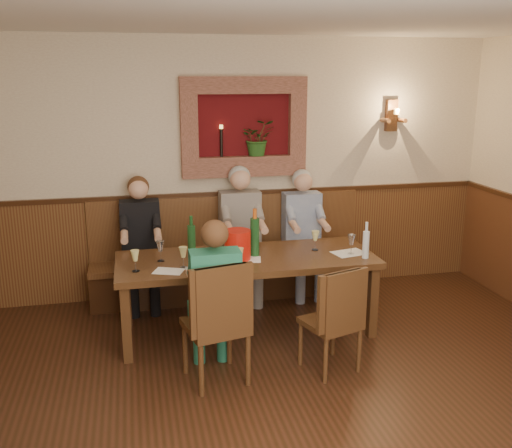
# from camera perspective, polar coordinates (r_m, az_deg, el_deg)

# --- Properties ---
(room_shell) EXTENTS (6.04, 6.04, 2.82)m
(room_shell) POSITION_cam_1_polar(r_m,az_deg,el_deg) (3.31, 5.44, 5.80)
(room_shell) COLOR #C9B498
(room_shell) RESTS_ON ground
(wainscoting) EXTENTS (6.02, 6.02, 1.15)m
(wainscoting) POSITION_cam_1_polar(r_m,az_deg,el_deg) (3.74, 4.94, -14.33)
(wainscoting) COLOR #502816
(wainscoting) RESTS_ON ground
(wall_niche) EXTENTS (1.36, 0.30, 1.06)m
(wall_niche) POSITION_cam_1_polar(r_m,az_deg,el_deg) (6.21, -0.82, 9.25)
(wall_niche) COLOR #4F0B0E
(wall_niche) RESTS_ON ground
(wall_sconce) EXTENTS (0.25, 0.20, 0.35)m
(wall_sconce) POSITION_cam_1_polar(r_m,az_deg,el_deg) (6.72, 13.44, 10.44)
(wall_sconce) COLOR #502816
(wall_sconce) RESTS_ON ground
(dining_table) EXTENTS (2.40, 0.90, 0.75)m
(dining_table) POSITION_cam_1_polar(r_m,az_deg,el_deg) (5.34, -0.93, -4.08)
(dining_table) COLOR #3B2111
(dining_table) RESTS_ON ground
(bench) EXTENTS (3.00, 0.45, 1.11)m
(bench) POSITION_cam_1_polar(r_m,az_deg,el_deg) (6.33, -2.63, -4.37)
(bench) COLOR #381E0F
(bench) RESTS_ON ground
(chair_near_left) EXTENTS (0.54, 0.54, 1.03)m
(chair_near_left) POSITION_cam_1_polar(r_m,az_deg,el_deg) (4.66, -3.95, -12.07)
(chair_near_left) COLOR #3B2111
(chair_near_left) RESTS_ON ground
(chair_near_right) EXTENTS (0.51, 0.51, 0.92)m
(chair_near_right) POSITION_cam_1_polar(r_m,az_deg,el_deg) (4.86, 7.53, -11.41)
(chair_near_right) COLOR #3B2111
(chair_near_right) RESTS_ON ground
(person_bench_left) EXTENTS (0.40, 0.50, 1.39)m
(person_bench_left) POSITION_cam_1_polar(r_m,az_deg,el_deg) (6.08, -11.34, -3.05)
(person_bench_left) COLOR black
(person_bench_left) RESTS_ON ground
(person_bench_mid) EXTENTS (0.44, 0.53, 1.46)m
(person_bench_mid) POSITION_cam_1_polar(r_m,az_deg,el_deg) (6.17, -1.45, -2.17)
(person_bench_mid) COLOR #625D59
(person_bench_mid) RESTS_ON ground
(person_bench_right) EXTENTS (0.41, 0.50, 1.40)m
(person_bench_right) POSITION_cam_1_polar(r_m,az_deg,el_deg) (6.34, 4.74, -2.02)
(person_bench_right) COLOR navy
(person_bench_right) RESTS_ON ground
(person_chair_front) EXTENTS (0.39, 0.47, 1.35)m
(person_chair_front) POSITION_cam_1_polar(r_m,az_deg,el_deg) (4.60, -4.18, -8.92)
(person_chair_front) COLOR #1A565C
(person_chair_front) RESTS_ON ground
(spittoon_bucket) EXTENTS (0.29, 0.29, 0.28)m
(spittoon_bucket) POSITION_cam_1_polar(r_m,az_deg,el_deg) (5.22, -1.86, -2.09)
(spittoon_bucket) COLOR red
(spittoon_bucket) RESTS_ON dining_table
(wine_bottle_green_a) EXTENTS (0.09, 0.09, 0.45)m
(wine_bottle_green_a) POSITION_cam_1_polar(r_m,az_deg,el_deg) (5.31, -0.12, -1.22)
(wine_bottle_green_a) COLOR #19471E
(wine_bottle_green_a) RESTS_ON dining_table
(wine_bottle_green_b) EXTENTS (0.09, 0.09, 0.40)m
(wine_bottle_green_b) POSITION_cam_1_polar(r_m,az_deg,el_deg) (5.29, -6.46, -1.66)
(wine_bottle_green_b) COLOR #19471E
(wine_bottle_green_b) RESTS_ON dining_table
(water_bottle) EXTENTS (0.08, 0.08, 0.34)m
(water_bottle) POSITION_cam_1_polar(r_m,az_deg,el_deg) (5.35, 10.93, -1.95)
(water_bottle) COLOR silver
(water_bottle) RESTS_ON dining_table
(tasting_sheet_a) EXTENTS (0.30, 0.26, 0.00)m
(tasting_sheet_a) POSITION_cam_1_polar(r_m,az_deg,el_deg) (5.00, -8.73, -4.68)
(tasting_sheet_a) COLOR white
(tasting_sheet_a) RESTS_ON dining_table
(tasting_sheet_b) EXTENTS (0.29, 0.24, 0.00)m
(tasting_sheet_b) POSITION_cam_1_polar(r_m,az_deg,el_deg) (5.25, -0.95, -3.57)
(tasting_sheet_b) COLOR white
(tasting_sheet_b) RESTS_ON dining_table
(tasting_sheet_c) EXTENTS (0.35, 0.28, 0.00)m
(tasting_sheet_c) POSITION_cam_1_polar(r_m,az_deg,el_deg) (5.51, 9.30, -2.87)
(tasting_sheet_c) COLOR white
(tasting_sheet_c) RESTS_ON dining_table
(tasting_sheet_d) EXTENTS (0.32, 0.23, 0.00)m
(tasting_sheet_d) POSITION_cam_1_polar(r_m,az_deg,el_deg) (4.99, -5.14, -4.59)
(tasting_sheet_d) COLOR white
(tasting_sheet_d) RESTS_ON dining_table
(wine_glass_0) EXTENTS (0.08, 0.08, 0.19)m
(wine_glass_0) POSITION_cam_1_polar(r_m,az_deg,el_deg) (5.25, -9.52, -2.69)
(wine_glass_0) COLOR white
(wine_glass_0) RESTS_ON dining_table
(wine_glass_1) EXTENTS (0.08, 0.08, 0.19)m
(wine_glass_1) POSITION_cam_1_polar(r_m,az_deg,el_deg) (5.17, -1.93, -2.75)
(wine_glass_1) COLOR #D7D281
(wine_glass_1) RESTS_ON dining_table
(wine_glass_2) EXTENTS (0.08, 0.08, 0.19)m
(wine_glass_2) POSITION_cam_1_polar(r_m,az_deg,el_deg) (4.97, -1.67, -3.48)
(wine_glass_2) COLOR #D7D281
(wine_glass_2) RESTS_ON dining_table
(wine_glass_3) EXTENTS (0.08, 0.08, 0.19)m
(wine_glass_3) POSITION_cam_1_polar(r_m,az_deg,el_deg) (5.53, 5.94, -1.66)
(wine_glass_3) COLOR #D7D281
(wine_glass_3) RESTS_ON dining_table
(wine_glass_4) EXTENTS (0.08, 0.08, 0.19)m
(wine_glass_4) POSITION_cam_1_polar(r_m,az_deg,el_deg) (5.45, 0.00, -1.81)
(wine_glass_4) COLOR #D7D281
(wine_glass_4) RESTS_ON dining_table
(wine_glass_5) EXTENTS (0.08, 0.08, 0.19)m
(wine_glass_5) POSITION_cam_1_polar(r_m,az_deg,el_deg) (5.02, -11.98, -3.63)
(wine_glass_5) COLOR #D7D281
(wine_glass_5) RESTS_ON dining_table
(wine_glass_6) EXTENTS (0.08, 0.08, 0.19)m
(wine_glass_6) POSITION_cam_1_polar(r_m,az_deg,el_deg) (5.04, -7.28, -3.33)
(wine_glass_6) COLOR #D7D281
(wine_glass_6) RESTS_ON dining_table
(wine_glass_7) EXTENTS (0.08, 0.08, 0.19)m
(wine_glass_7) POSITION_cam_1_polar(r_m,az_deg,el_deg) (5.45, 9.51, -2.03)
(wine_glass_7) COLOR white
(wine_glass_7) RESTS_ON dining_table
(wine_glass_8) EXTENTS (0.08, 0.08, 0.19)m
(wine_glass_8) POSITION_cam_1_polar(r_m,az_deg,el_deg) (5.29, -4.04, -2.37)
(wine_glass_8) COLOR white
(wine_glass_8) RESTS_ON dining_table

